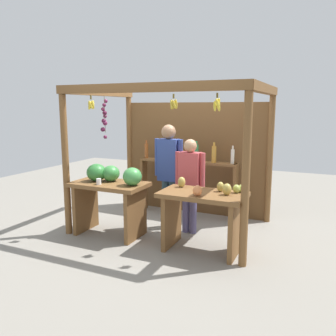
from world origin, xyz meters
TOP-DOWN VIEW (x-y plane):
  - ground_plane at (0.00, 0.00)m, footprint 12.00×12.00m
  - market_stall at (-0.00, 0.41)m, footprint 2.83×1.98m
  - fruit_counter_left at (-0.73, -0.69)m, footprint 1.18×0.64m
  - fruit_counter_right at (0.76, -0.69)m, footprint 1.14×0.64m
  - bottle_shelf_unit at (-0.03, 0.70)m, footprint 1.81×0.22m
  - vendor_man at (-0.06, -0.04)m, footprint 0.48×0.23m
  - vendor_woman at (0.34, -0.12)m, footprint 0.48×0.20m

SIDE VIEW (x-z plane):
  - ground_plane at x=0.00m, z-range 0.00..0.00m
  - fruit_counter_right at x=0.76m, z-range 0.11..1.08m
  - fruit_counter_left at x=-0.73m, z-range 0.17..1.26m
  - bottle_shelf_unit at x=-0.03m, z-range 0.12..1.47m
  - vendor_woman at x=0.34m, z-range 0.13..1.60m
  - vendor_man at x=-0.06m, z-range 0.17..1.84m
  - market_stall at x=0.00m, z-range 0.20..2.45m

